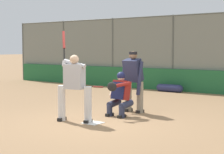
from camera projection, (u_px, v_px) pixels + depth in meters
ground_plane at (93, 123)px, 9.04m from camera, size 160.00×160.00×0.00m
home_plate_marker at (93, 123)px, 9.04m from camera, size 0.43×0.43×0.01m
backstop_fence at (208, 51)px, 14.99m from camera, size 22.04×0.08×3.22m
padding_wall at (207, 82)px, 15.00m from camera, size 21.53×0.18×0.93m
batter_at_plate at (74, 85)px, 9.14m from camera, size 1.13×0.59×2.25m
catcher_behind_plate at (119, 93)px, 9.92m from camera, size 0.63×0.74×1.18m
umpire_home at (133, 80)px, 10.49m from camera, size 0.70×0.45×1.72m
spare_bat_near_backstop at (97, 87)px, 17.20m from camera, size 0.82×0.29×0.07m
equipment_bag_dugout_side at (170, 88)px, 15.48m from camera, size 1.20×0.31×0.31m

